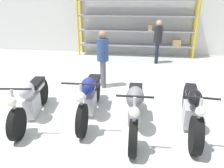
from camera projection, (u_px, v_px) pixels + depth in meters
ground_plane at (110, 122)px, 4.56m from camera, size 30.00×30.00×0.00m
back_wall at (128, 13)px, 9.50m from camera, size 30.00×0.08×3.60m
shelving_rack at (139, 24)px, 9.26m from camera, size 4.99×0.63×2.72m
motorcycle_silver at (31, 100)px, 4.56m from camera, size 0.67×2.05×0.99m
motorcycle_blue at (90, 96)px, 4.62m from camera, size 0.70×2.11×1.04m
motorcycle_grey at (135, 107)px, 4.18m from camera, size 0.58×2.14×1.04m
motorcycle_black at (192, 110)px, 4.20m from camera, size 0.56×2.05×0.99m
person_browsing at (158, 39)px, 8.32m from camera, size 0.36×0.36×1.63m
person_near_rack at (103, 55)px, 6.04m from camera, size 0.41×0.41×1.60m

